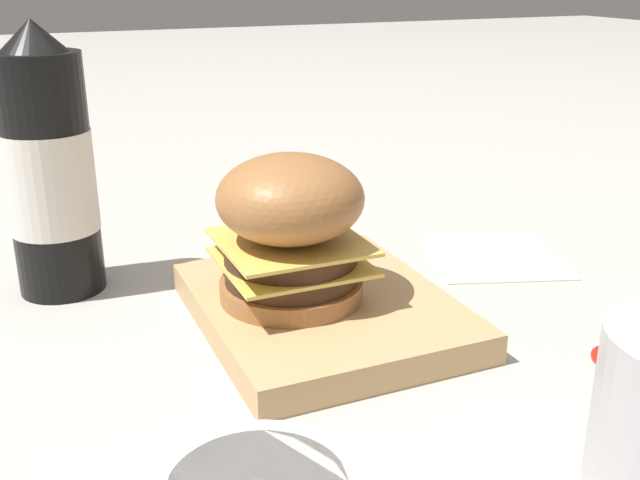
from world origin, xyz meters
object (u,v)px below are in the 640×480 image
at_px(spoon, 267,219).
at_px(serving_board, 320,310).
at_px(burger, 291,227).
at_px(ketchup_bottle, 49,172).

bearing_deg(spoon, serving_board, 139.41).
xyz_separation_m(burger, spoon, (0.26, -0.07, -0.08)).
bearing_deg(spoon, ketchup_bottle, 82.51).
bearing_deg(serving_board, ketchup_bottle, 49.55).
distance_m(serving_board, ketchup_bottle, 0.27).
bearing_deg(ketchup_bottle, burger, -132.45).
relative_size(burger, ketchup_bottle, 0.50).
bearing_deg(serving_board, burger, 69.18).
distance_m(burger, ketchup_bottle, 0.23).
height_order(serving_board, ketchup_bottle, ketchup_bottle).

